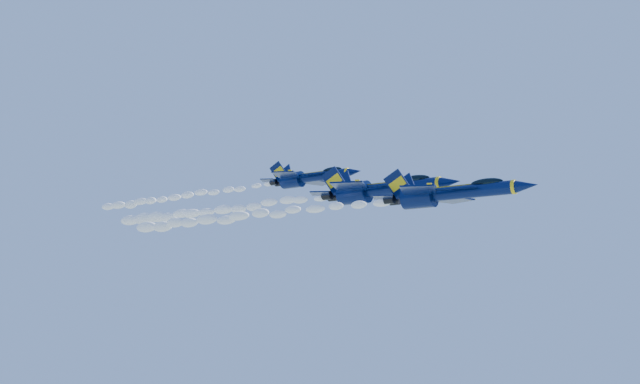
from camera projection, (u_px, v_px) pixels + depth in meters
The scene contains 6 objects.
jet_lead at pixel (448, 193), 64.17m from camera, with size 16.14×13.24×6.00m.
smoke_trail_jet_lead at pixel (245, 216), 79.41m from camera, with size 41.22×1.67×1.50m, color white.
jet_second at pixel (380, 189), 76.92m from camera, with size 18.47×15.15×6.86m.
smoke_trail_jet_second at pixel (212, 210), 92.72m from camera, with size 41.22×1.91×1.72m, color white.
jet_third at pixel (309, 177), 90.36m from camera, with size 15.33×12.58×5.70m.
smoke_trail_jet_third at pixel (179, 197), 105.42m from camera, with size 41.22×1.59×1.43m, color white.
Camera 1 is at (46.84, -70.41, 137.60)m, focal length 35.00 mm.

